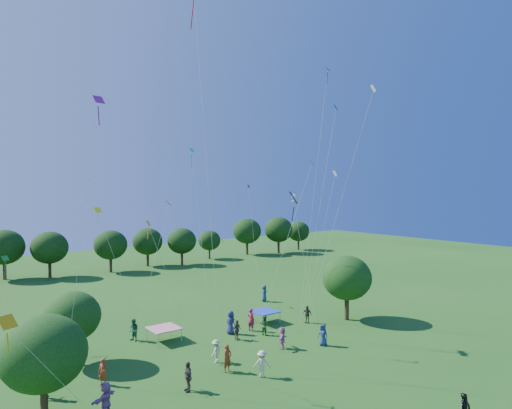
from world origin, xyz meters
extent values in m
cylinder|color=#422B19|center=(-13.57, 14.12, 0.93)|extent=(0.38, 0.38, 1.87)
ellipsoid|color=#1A4513|center=(-13.57, 14.12, 3.71)|extent=(4.34, 4.34, 3.91)
cylinder|color=#422B19|center=(-10.09, 21.53, 0.87)|extent=(0.36, 0.36, 1.73)
ellipsoid|color=#1A4513|center=(-10.09, 21.53, 3.35)|extent=(3.79, 3.79, 3.41)
cylinder|color=#422B19|center=(13.02, 17.24, 0.99)|extent=(0.41, 0.41, 1.97)
ellipsoid|color=#1A4513|center=(13.02, 17.24, 3.89)|extent=(4.51, 4.51, 4.06)
cylinder|color=#422B19|center=(-8.83, 57.29, 1.07)|extent=(0.44, 0.44, 2.14)
ellipsoid|color=#14360F|center=(-8.83, 57.29, 4.33)|extent=(5.14, 5.14, 4.63)
cylinder|color=#422B19|center=(-3.73, 55.12, 1.01)|extent=(0.42, 0.42, 2.03)
ellipsoid|color=#14360F|center=(-3.73, 55.12, 4.09)|extent=(4.86, 4.86, 4.37)
cylinder|color=#422B19|center=(4.25, 54.00, 0.98)|extent=(0.40, 0.40, 1.96)
ellipsoid|color=#14360F|center=(4.25, 54.00, 3.96)|extent=(4.71, 4.71, 4.24)
cylinder|color=#422B19|center=(10.62, 55.53, 0.96)|extent=(0.39, 0.39, 1.91)
ellipsoid|color=#14360F|center=(10.62, 55.53, 3.87)|extent=(4.59, 4.59, 4.13)
cylinder|color=#422B19|center=(15.42, 53.36, 0.94)|extent=(0.39, 0.39, 1.89)
ellipsoid|color=#14360F|center=(15.42, 53.36, 3.82)|extent=(4.54, 4.54, 4.08)
cylinder|color=#422B19|center=(22.08, 55.90, 0.79)|extent=(0.33, 0.33, 1.58)
ellipsoid|color=#14360F|center=(22.08, 55.90, 3.20)|extent=(3.80, 3.80, 3.42)
cylinder|color=#422B19|center=(30.27, 56.13, 1.07)|extent=(0.44, 0.44, 2.13)
ellipsoid|color=#14360F|center=(30.27, 56.13, 4.31)|extent=(5.12, 5.12, 4.61)
cylinder|color=#422B19|center=(36.10, 54.14, 1.09)|extent=(0.45, 0.45, 2.18)
ellipsoid|color=#14360F|center=(36.10, 54.14, 4.41)|extent=(5.24, 5.24, 4.72)
cylinder|color=#422B19|center=(42.14, 55.19, 0.91)|extent=(0.37, 0.37, 1.81)
ellipsoid|color=#14360F|center=(42.14, 55.19, 3.66)|extent=(4.35, 4.35, 3.91)
cube|color=red|center=(-2.99, 22.06, 1.05)|extent=(2.20, 2.20, 0.08)
cylinder|color=#999999|center=(-3.99, 21.06, 0.55)|extent=(0.05, 0.05, 1.10)
cylinder|color=#999999|center=(-1.99, 21.06, 0.55)|extent=(0.05, 0.05, 1.10)
cylinder|color=#999999|center=(-3.99, 23.06, 0.55)|extent=(0.05, 0.05, 1.10)
cylinder|color=#999999|center=(-1.99, 23.06, 0.55)|extent=(0.05, 0.05, 1.10)
cube|color=#1D3DBE|center=(6.38, 21.09, 1.05)|extent=(2.20, 2.20, 0.08)
cylinder|color=#999999|center=(5.38, 20.09, 0.55)|extent=(0.05, 0.05, 1.10)
cylinder|color=#999999|center=(7.38, 20.09, 0.55)|extent=(0.05, 0.05, 1.10)
cylinder|color=#999999|center=(5.38, 22.09, 0.55)|extent=(0.05, 0.05, 1.10)
cylinder|color=#999999|center=(7.38, 22.09, 0.55)|extent=(0.05, 0.05, 1.10)
imported|color=navy|center=(6.27, 13.70, 0.83)|extent=(0.64, 0.91, 1.66)
imported|color=maroon|center=(4.07, 19.99, 0.95)|extent=(0.62, 0.80, 1.90)
imported|color=#2B642B|center=(4.31, 18.45, 0.80)|extent=(0.56, 0.85, 1.60)
imported|color=#423B35|center=(-5.84, 13.06, 0.89)|extent=(0.65, 1.11, 1.77)
imported|color=#AE65AB|center=(-10.79, 13.01, 0.94)|extent=(1.82, 1.44, 1.87)
imported|color=navy|center=(2.22, 20.35, 0.96)|extent=(0.66, 1.02, 1.92)
imported|color=maroon|center=(-2.38, 13.99, 0.92)|extent=(0.76, 0.57, 1.83)
imported|color=#225023|center=(-12.73, 17.20, 0.86)|extent=(0.73, 0.96, 1.72)
imported|color=beige|center=(-1.06, 11.98, 0.86)|extent=(1.17, 1.12, 1.71)
imported|color=#463E38|center=(1.77, 18.82, 0.80)|extent=(1.02, 0.68, 1.60)
imported|color=#AB6490|center=(3.35, 15.13, 0.83)|extent=(1.44, 1.52, 1.65)
imported|color=navy|center=(11.20, 27.16, 0.88)|extent=(0.97, 0.92, 1.77)
imported|color=#9C361C|center=(-9.58, 16.97, 0.82)|extent=(0.70, 0.72, 1.64)
imported|color=#285E3A|center=(-4.89, 23.54, 0.88)|extent=(0.72, 0.97, 1.76)
imported|color=beige|center=(-2.10, 15.84, 0.80)|extent=(1.14, 0.89, 1.59)
imported|color=#36332B|center=(9.43, 18.75, 0.78)|extent=(0.67, 1.00, 1.56)
cube|color=black|center=(5.41, 16.17, 11.36)|extent=(1.23, 1.21, 0.96)
cube|color=black|center=(5.41, 16.22, 10.06)|extent=(0.07, 0.27, 1.18)
sphere|color=white|center=(5.41, 16.11, 11.46)|extent=(0.35, 0.35, 0.35)
cylinder|color=white|center=(5.41, 16.11, 11.18)|extent=(0.25, 0.49, 0.32)
cylinder|color=white|center=(5.41, 16.11, 11.18)|extent=(0.25, 0.49, 0.32)
cylinder|color=beige|center=(5.78, 15.22, 6.10)|extent=(0.77, 1.91, 9.60)
cube|color=red|center=(-2.83, 17.49, 24.71)|extent=(0.09, 0.64, 2.94)
cylinder|color=beige|center=(-2.80, 15.87, 13.83)|extent=(0.08, 3.17, 25.06)
cube|color=#BC0B2B|center=(0.84, 9.50, 13.70)|extent=(0.51, 0.50, 0.31)
cylinder|color=beige|center=(0.29, 11.81, 7.41)|extent=(1.11, 4.64, 12.23)
cube|color=orange|center=(-7.38, 15.05, 10.00)|extent=(0.40, 0.41, 0.32)
cube|color=orange|center=(-7.38, 15.10, 9.39)|extent=(0.07, 0.18, 0.74)
cylinder|color=beige|center=(-5.55, 15.50, 5.57)|extent=(3.69, 0.93, 8.55)
cube|color=#177F27|center=(-13.15, 27.84, 6.86)|extent=(0.55, 0.48, 0.34)
cylinder|color=beige|center=(-13.47, 26.29, 3.99)|extent=(0.66, 3.10, 5.38)
cube|color=#1147AE|center=(6.98, 14.04, 21.26)|extent=(0.44, 0.36, 0.28)
cube|color=#1147AE|center=(6.98, 14.09, 20.60)|extent=(0.15, 0.20, 0.83)
cylinder|color=beige|center=(6.50, 15.07, 11.20)|extent=(1.00, 2.07, 19.81)
cube|color=#8A1787|center=(-9.48, 17.44, 17.53)|extent=(0.70, 0.54, 0.50)
cube|color=#8A1787|center=(-9.48, 17.49, 16.55)|extent=(0.19, 0.25, 1.14)
cylinder|color=beige|center=(-10.37, 18.08, 9.28)|extent=(1.80, 1.30, 15.97)
cube|color=silver|center=(12.41, 13.98, 20.51)|extent=(0.66, 0.72, 0.55)
cylinder|color=beige|center=(11.19, 16.48, 10.77)|extent=(2.46, 5.01, 18.95)
cube|color=#0ECBD7|center=(-1.33, 20.46, 15.06)|extent=(0.45, 0.35, 0.34)
cube|color=#0ECBD7|center=(-1.33, 20.51, 14.23)|extent=(0.16, 0.26, 1.14)
cylinder|color=beige|center=(-0.98, 19.66, 8.10)|extent=(0.73, 1.62, 13.60)
cube|color=#CB0B3C|center=(10.55, 29.06, 12.34)|extent=(0.28, 0.40, 0.31)
cylinder|color=beige|center=(9.96, 27.37, 6.74)|extent=(1.21, 3.41, 10.89)
cube|color=#DF9E0B|center=(-15.61, 11.08, 6.40)|extent=(0.82, 0.71, 0.51)
cube|color=#DF9E0B|center=(-15.61, 11.13, 5.47)|extent=(0.14, 0.23, 0.98)
cylinder|color=beige|center=(-13.88, 11.78, 3.71)|extent=(3.48, 1.41, 4.82)
cube|color=#FFF616|center=(-6.60, 26.61, 10.33)|extent=(0.60, 0.44, 0.42)
cube|color=#FFF616|center=(-6.60, 26.66, 9.56)|extent=(0.17, 0.18, 0.82)
cylinder|color=beige|center=(-5.42, 25.40, 5.70)|extent=(2.37, 2.46, 8.81)
cube|color=#1C911A|center=(7.18, 29.24, 6.71)|extent=(0.59, 0.73, 0.53)
cylinder|color=beige|center=(8.26, 27.49, 3.87)|extent=(2.18, 3.52, 5.15)
cube|color=blue|center=(7.70, 13.86, 18.40)|extent=(0.54, 0.43, 0.43)
cylinder|color=beige|center=(6.99, 15.02, 9.75)|extent=(1.45, 2.35, 16.91)
cube|color=#701686|center=(-0.36, 26.46, 10.81)|extent=(0.67, 0.77, 0.47)
cylinder|color=beige|center=(-2.29, 25.25, 5.92)|extent=(3.87, 2.45, 9.24)
cube|color=silver|center=(11.04, 16.97, 13.41)|extent=(0.46, 0.59, 0.48)
cylinder|color=beige|center=(10.33, 18.01, 7.25)|extent=(1.45, 2.10, 11.90)
camera|label=1|loc=(-18.91, -10.65, 12.10)|focal=32.00mm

